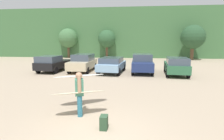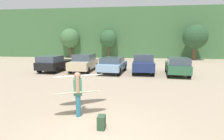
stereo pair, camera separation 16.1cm
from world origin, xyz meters
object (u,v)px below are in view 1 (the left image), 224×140
Objects in this scene: person_adult at (79,91)px; backpack_dropped at (104,122)px; parked_car_champagne at (83,62)px; parked_car_navy at (142,63)px; parked_car_black at (53,63)px; parked_car_sky_blue at (112,64)px; surfboard_cream at (79,93)px; person_child at (79,90)px; parked_car_forest_green at (176,66)px; surfboard_white at (80,76)px.

backpack_dropped is at bearing 118.32° from person_adult.
parked_car_navy is at bearing -91.63° from parked_car_champagne.
parked_car_sky_blue is at bearing -86.72° from parked_car_black.
person_child is at bearing -97.44° from surfboard_cream.
surfboard_cream is 1.66m from backpack_dropped.
surfboard_cream is (-0.16, -9.87, 0.12)m from parked_car_sky_blue.
person_child is (-0.32, 0.99, -0.22)m from person_adult.
parked_car_black is 11.43m from surfboard_cream.
person_adult is at bearing -146.32° from parked_car_black.
parked_car_forest_green is at bearing -88.89° from parked_car_black.
parked_car_sky_blue is at bearing -109.06° from person_adult.
person_adult is at bearing -163.87° from surfboard_cream.
surfboard_cream is at bearing -174.52° from parked_car_sky_blue.
parked_car_champagne is 12.23m from backpack_dropped.
parked_car_black is at bearing 120.90° from backpack_dropped.
person_adult is at bearing 165.96° from parked_car_navy.
backpack_dropped is at bearing 172.67° from parked_car_navy.
surfboard_cream is at bearing 74.89° from surfboard_white.
person_child is (-0.45, -8.86, -0.04)m from parked_car_sky_blue.
parked_car_forest_green reaches higher than person_child.
parked_car_sky_blue is (2.88, -0.70, -0.06)m from parked_car_champagne.
parked_car_black is at bearing -78.34° from person_child.
parked_car_forest_green is 2.56× the size of person_adult.
parked_car_navy is (5.62, -0.30, 0.03)m from parked_car_champagne.
parked_car_black is 0.99× the size of parked_car_forest_green.
parked_car_sky_blue is (5.64, -0.15, -0.01)m from parked_car_black.
parked_car_navy is 3.44× the size of person_child.
surfboard_white is at bearing -100.44° from surfboard_cream.
parked_car_forest_green is at bearing -144.85° from surfboard_cream.
parked_car_forest_green is 11.29m from backpack_dropped.
parked_car_champagne is at bearing -94.02° from person_child.
parked_car_forest_green is at bearing 66.13° from backpack_dropped.
parked_car_forest_green is (8.41, -1.28, -0.03)m from parked_car_champagne.
parked_car_sky_blue reaches higher than backpack_dropped.
person_adult reaches higher than surfboard_white.
parked_car_black is 12.88m from backpack_dropped.
surfboard_white reaches higher than surfboard_cream.
person_adult is 0.78× the size of surfboard_cream.
parked_car_sky_blue is 2.77m from parked_car_navy.
parked_car_black is 1.99× the size of surfboard_cream.
parked_car_champagne is at bearing 108.35° from backpack_dropped.
surfboard_white is (0.06, 0.01, 0.62)m from person_child.
parked_car_black is 5.65m from parked_car_sky_blue.
parked_car_forest_green is 1.91× the size of surfboard_white.
parked_car_champagne reaches higher than parked_car_sky_blue.
parked_car_champagne is at bearing -93.70° from person_adult.
parked_car_navy is 9.91× the size of backpack_dropped.
person_adult is (2.75, -10.56, 0.11)m from parked_car_champagne.
parked_car_forest_green reaches higher than surfboard_white.
backpack_dropped is (1.12, -1.02, -0.67)m from surfboard_cream.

